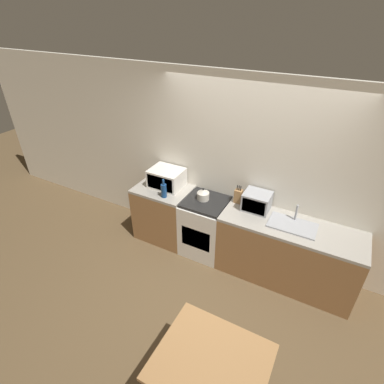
{
  "coord_description": "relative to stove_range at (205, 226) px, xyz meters",
  "views": [
    {
      "loc": [
        1.01,
        -2.33,
        3.23
      ],
      "look_at": [
        -0.64,
        0.74,
        1.05
      ],
      "focal_mm": 28.0,
      "sensor_mm": 36.0,
      "label": 1
    }
  ],
  "objects": [
    {
      "name": "dining_table",
      "position": [
        0.99,
        -1.92,
        0.23
      ],
      "size": [
        0.91,
        0.79,
        0.77
      ],
      "color": "#9E7042",
      "rests_on": "ground_plane"
    },
    {
      "name": "wall_back",
      "position": [
        0.47,
        0.34,
        0.85
      ],
      "size": [
        10.0,
        0.06,
        2.6
      ],
      "color": "silver",
      "rests_on": "ground_plane"
    },
    {
      "name": "kettle",
      "position": [
        -0.05,
        0.02,
        0.53
      ],
      "size": [
        0.17,
        0.17,
        0.18
      ],
      "color": "beige",
      "rests_on": "stove_range"
    },
    {
      "name": "knife_block",
      "position": [
        0.41,
        0.18,
        0.55
      ],
      "size": [
        0.1,
        0.09,
        0.27
      ],
      "color": "#9E7042",
      "rests_on": "counter_right_run"
    },
    {
      "name": "toaster_oven",
      "position": [
        0.68,
        0.14,
        0.58
      ],
      "size": [
        0.35,
        0.3,
        0.25
      ],
      "color": "#999BA0",
      "rests_on": "counter_right_run"
    },
    {
      "name": "ground_plane",
      "position": [
        0.47,
        -0.84,
        -0.45
      ],
      "size": [
        16.0,
        16.0,
        0.0
      ],
      "primitive_type": "plane",
      "color": "brown"
    },
    {
      "name": "counter_left_run",
      "position": [
        -0.72,
        0.0,
        0.0
      ],
      "size": [
        0.83,
        0.62,
        0.9
      ],
      "color": "olive",
      "rests_on": "ground_plane"
    },
    {
      "name": "bottle",
      "position": [
        -0.57,
        -0.19,
        0.56
      ],
      "size": [
        0.08,
        0.08,
        0.28
      ],
      "color": "navy",
      "rests_on": "counter_left_run"
    },
    {
      "name": "stove_range",
      "position": [
        0.0,
        0.0,
        0.0
      ],
      "size": [
        0.61,
        0.62,
        0.9
      ],
      "color": "silver",
      "rests_on": "ground_plane"
    },
    {
      "name": "microwave",
      "position": [
        -0.7,
        0.09,
        0.59
      ],
      "size": [
        0.49,
        0.39,
        0.27
      ],
      "color": "silver",
      "rests_on": "counter_left_run"
    },
    {
      "name": "counter_right_run",
      "position": [
        1.19,
        0.0,
        0.0
      ],
      "size": [
        1.77,
        0.62,
        0.9
      ],
      "color": "olive",
      "rests_on": "ground_plane"
    },
    {
      "name": "sink_basin",
      "position": [
        1.2,
        0.01,
        0.47
      ],
      "size": [
        0.58,
        0.34,
        0.24
      ],
      "color": "#999BA0",
      "rests_on": "counter_right_run"
    }
  ]
}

